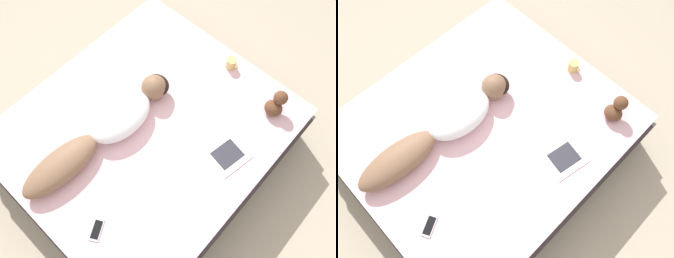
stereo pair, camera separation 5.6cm
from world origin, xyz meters
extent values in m
plane|color=#B7A88E|center=(0.00, 0.00, 0.00)|extent=(12.00, 12.00, 0.00)
cube|color=#383333|center=(0.00, 0.00, 0.19)|extent=(1.90, 2.14, 0.38)
cube|color=beige|center=(0.00, 0.00, 0.45)|extent=(1.84, 2.08, 0.14)
ellipsoid|color=brown|center=(-0.19, -0.66, 0.60)|extent=(0.28, 0.65, 0.16)
ellipsoid|color=white|center=(-0.16, -0.11, 0.61)|extent=(0.37, 0.55, 0.18)
ellipsoid|color=black|center=(-0.14, 0.28, 0.63)|extent=(0.22, 0.20, 0.11)
sphere|color=brown|center=(-0.15, 0.25, 0.62)|extent=(0.20, 0.20, 0.20)
cube|color=white|center=(0.37, 0.29, 0.52)|extent=(0.31, 0.34, 0.01)
cube|color=white|center=(0.62, 0.24, 0.52)|extent=(0.31, 0.34, 0.01)
cube|color=#2D2D38|center=(0.62, 0.24, 0.53)|extent=(0.20, 0.23, 0.00)
cylinder|color=tan|center=(0.14, 0.89, 0.57)|extent=(0.08, 0.08, 0.09)
cylinder|color=black|center=(0.14, 0.89, 0.61)|extent=(0.07, 0.07, 0.01)
torus|color=tan|center=(0.19, 0.89, 0.57)|extent=(0.05, 0.01, 0.05)
cube|color=silver|center=(0.30, -0.79, 0.52)|extent=(0.13, 0.17, 0.01)
cube|color=black|center=(0.30, -0.79, 0.53)|extent=(0.11, 0.14, 0.00)
ellipsoid|color=brown|center=(0.65, 0.76, 0.58)|extent=(0.14, 0.13, 0.12)
sphere|color=brown|center=(0.65, 0.81, 0.67)|extent=(0.11, 0.11, 0.11)
camera|label=1|loc=(0.88, -0.70, 2.83)|focal=35.00mm
camera|label=2|loc=(0.92, -0.67, 2.83)|focal=35.00mm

